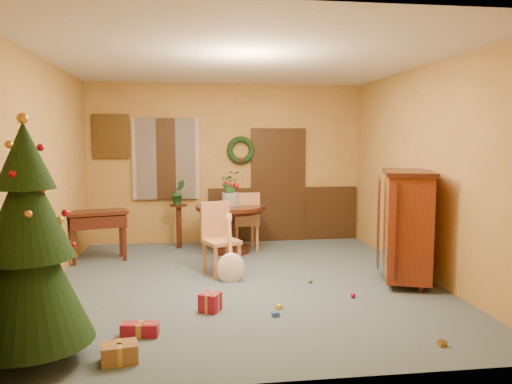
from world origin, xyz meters
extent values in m
plane|color=#3D4E59|center=(0.00, 0.00, 0.00)|extent=(5.50, 5.50, 0.00)
plane|color=silver|center=(0.00, 0.00, 2.90)|extent=(5.50, 5.50, 0.00)
plane|color=olive|center=(0.00, 2.75, 1.45)|extent=(5.00, 0.00, 5.00)
plane|color=olive|center=(0.00, -2.75, 1.45)|extent=(5.00, 0.00, 5.00)
plane|color=olive|center=(-2.50, 0.00, 1.45)|extent=(0.00, 5.50, 5.50)
plane|color=olive|center=(2.50, 0.00, 1.45)|extent=(0.00, 5.50, 5.50)
cube|color=black|center=(1.05, 2.71, 0.50)|extent=(2.80, 0.06, 1.00)
cube|color=black|center=(0.95, 2.70, 1.05)|extent=(1.00, 0.08, 2.10)
cube|color=white|center=(0.95, 2.73, 1.00)|extent=(0.80, 0.03, 1.90)
cube|color=black|center=(-1.10, 2.70, 1.55)|extent=(1.05, 0.08, 1.45)
cube|color=white|center=(-1.10, 2.73, 1.55)|extent=(0.88, 0.03, 1.25)
cube|color=white|center=(-1.48, 2.65, 1.55)|extent=(0.42, 0.02, 1.45)
cube|color=white|center=(-0.72, 2.65, 1.55)|extent=(0.42, 0.02, 1.45)
torus|color=black|center=(0.25, 2.67, 1.70)|extent=(0.51, 0.11, 0.51)
cube|color=#4C3819|center=(-2.05, 2.71, 1.95)|extent=(0.62, 0.05, 0.78)
cube|color=gray|center=(-2.05, 2.74, 1.95)|extent=(0.48, 0.02, 0.62)
cylinder|color=black|center=(-0.01, 1.81, 0.77)|extent=(1.16, 1.16, 0.06)
cylinder|color=black|center=(-0.01, 1.81, 0.71)|extent=(1.04, 1.04, 0.04)
cylinder|color=black|center=(-0.01, 1.81, 0.39)|extent=(0.19, 0.19, 0.64)
cylinder|color=black|center=(-0.01, 1.81, 0.05)|extent=(0.62, 0.62, 0.10)
cylinder|color=slate|center=(-0.01, 1.81, 0.91)|extent=(0.29, 0.29, 0.21)
imported|color=#1E4C23|center=(-0.01, 1.81, 1.19)|extent=(0.33, 0.28, 0.36)
cube|color=#A66B42|center=(-0.26, 0.43, 0.47)|extent=(0.57, 0.57, 0.05)
cube|color=#A66B42|center=(-0.33, 0.62, 0.75)|extent=(0.42, 0.20, 0.52)
cube|color=#A66B42|center=(-0.16, 0.67, 0.23)|extent=(0.06, 0.06, 0.45)
cube|color=#A66B42|center=(-0.49, 0.53, 0.23)|extent=(0.06, 0.06, 0.45)
cube|color=#A66B42|center=(-0.03, 0.34, 0.23)|extent=(0.06, 0.06, 0.45)
cube|color=#A66B42|center=(-0.36, 0.20, 0.23)|extent=(0.06, 0.06, 0.45)
cube|color=#A66B42|center=(0.24, 1.98, 0.47)|extent=(0.48, 0.48, 0.05)
cube|color=#A66B42|center=(0.26, 1.79, 0.75)|extent=(0.44, 0.08, 0.52)
cube|color=#A66B42|center=(0.08, 1.79, 0.22)|extent=(0.05, 0.05, 0.45)
cube|color=#A66B42|center=(0.43, 1.83, 0.22)|extent=(0.05, 0.05, 0.45)
cube|color=#A66B42|center=(0.05, 2.14, 0.22)|extent=(0.05, 0.05, 0.45)
cube|color=#A66B42|center=(0.40, 2.18, 0.22)|extent=(0.05, 0.05, 0.45)
cylinder|color=black|center=(-0.88, 2.27, 0.37)|extent=(0.09, 0.09, 0.74)
cylinder|color=black|center=(-0.88, 2.27, 0.75)|extent=(0.30, 0.30, 0.03)
imported|color=#19471E|center=(-0.88, 2.27, 0.98)|extent=(0.29, 0.26, 0.43)
cylinder|color=#382111|center=(-2.03, -2.12, 0.11)|extent=(0.13, 0.13, 0.22)
cone|color=black|center=(-2.03, -2.12, 0.79)|extent=(1.02, 1.02, 1.21)
cone|color=black|center=(-2.03, -2.12, 1.35)|extent=(0.74, 0.74, 0.88)
cone|color=black|center=(-2.03, -2.12, 1.76)|extent=(0.48, 0.48, 0.56)
sphere|color=gold|center=(-2.03, -2.12, 2.06)|extent=(0.09, 0.09, 0.09)
cube|color=black|center=(-2.12, 1.50, 0.77)|extent=(0.98, 0.68, 0.05)
cube|color=black|center=(-2.12, 1.50, 0.63)|extent=(0.92, 0.62, 0.19)
cube|color=black|center=(-2.50, 1.50, 0.37)|extent=(0.14, 0.32, 0.73)
cube|color=black|center=(-1.74, 1.50, 0.37)|extent=(0.14, 0.32, 0.73)
cube|color=#4F1A09|center=(2.15, -0.23, 0.77)|extent=(0.88, 1.21, 1.36)
cube|color=black|center=(2.15, -0.23, 1.46)|extent=(0.96, 1.30, 0.05)
cylinder|color=black|center=(2.15, -0.69, 0.05)|extent=(0.08, 0.08, 0.10)
cylinder|color=black|center=(2.15, 0.22, 0.05)|extent=(0.08, 0.08, 0.10)
cube|color=brown|center=(-1.31, -2.21, 0.08)|extent=(0.34, 0.27, 0.16)
cube|color=gold|center=(-1.31, -2.21, 0.08)|extent=(0.31, 0.08, 0.16)
cube|color=gold|center=(-1.31, -2.21, 0.08)|extent=(0.08, 0.23, 0.16)
cube|color=maroon|center=(-0.49, -1.05, 0.10)|extent=(0.27, 0.27, 0.20)
cube|color=gold|center=(-0.49, -1.05, 0.10)|extent=(0.20, 0.12, 0.21)
cube|color=gold|center=(-0.49, -1.05, 0.10)|extent=(0.12, 0.20, 0.21)
cube|color=brown|center=(-2.11, -1.21, 0.07)|extent=(0.30, 0.25, 0.14)
cube|color=gold|center=(-2.11, -1.21, 0.07)|extent=(0.26, 0.11, 0.14)
cube|color=gold|center=(-2.11, -1.21, 0.07)|extent=(0.09, 0.18, 0.14)
cube|color=maroon|center=(-1.19, -1.66, 0.06)|extent=(0.37, 0.19, 0.13)
cube|color=gold|center=(-1.19, -1.66, 0.06)|extent=(0.36, 0.06, 0.13)
cube|color=gold|center=(-1.19, -1.66, 0.06)|extent=(0.07, 0.15, 0.13)
cube|color=#2953B3|center=(0.20, -1.32, 0.03)|extent=(0.09, 0.06, 0.05)
sphere|color=green|center=(0.87, -0.14, 0.03)|extent=(0.06, 0.06, 0.06)
cube|color=gold|center=(0.28, -1.08, 0.03)|extent=(0.09, 0.09, 0.05)
sphere|color=#A90B1E|center=(1.23, -0.82, 0.03)|extent=(0.06, 0.06, 0.06)
cube|color=gold|center=(1.59, -2.28, 0.03)|extent=(0.09, 0.07, 0.05)
camera|label=1|loc=(-0.71, -6.42, 1.89)|focal=35.00mm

